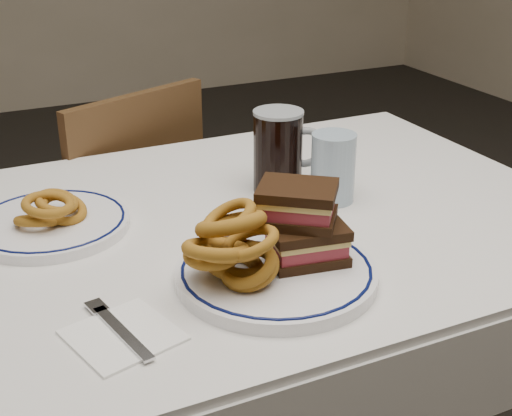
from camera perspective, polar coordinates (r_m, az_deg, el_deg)
name	(u,v)px	position (r m, az deg, el deg)	size (l,w,h in m)	color
dining_table	(230,272)	(1.30, -2.06, -5.17)	(1.27, 0.87, 0.75)	silver
chair_far	(118,233)	(1.88, -10.98, -1.97)	(0.51, 0.51, 0.85)	#3F2514
main_plate	(276,273)	(1.06, 1.63, -5.20)	(0.30, 0.30, 0.02)	white
reuben_sandwich	(302,223)	(1.06, 3.69, -1.21)	(0.14, 0.14, 0.12)	black
onion_rings_main	(232,248)	(1.00, -1.92, -3.20)	(0.15, 0.14, 0.13)	brown
ketchup_ramekin	(221,234)	(1.11, -2.80, -2.12)	(0.06, 0.06, 0.04)	white
beer_mug	(280,150)	(1.35, 1.90, 4.64)	(0.14, 0.09, 0.16)	black
water_glass	(333,168)	(1.32, 6.18, 3.23)	(0.08, 0.08, 0.13)	#97B0C4
far_plate	(50,223)	(1.27, -16.12, -1.17)	(0.27, 0.27, 0.02)	white
onion_rings_far	(51,209)	(1.24, -16.06, -0.05)	(0.13, 0.11, 0.07)	brown
napkin_fork	(122,334)	(0.96, -10.70, -9.85)	(0.16, 0.17, 0.01)	white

